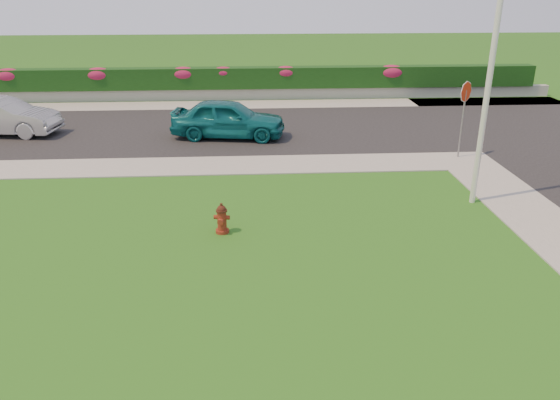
{
  "coord_description": "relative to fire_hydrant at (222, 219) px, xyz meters",
  "views": [
    {
      "loc": [
        -0.77,
        -9.17,
        6.0
      ],
      "look_at": [
        0.0,
        3.47,
        0.9
      ],
      "focal_mm": 35.0,
      "sensor_mm": 36.0,
      "label": 1
    }
  ],
  "objects": [
    {
      "name": "sidewalk_beyond",
      "position": [
        0.48,
        15.44,
        -0.36
      ],
      "size": [
        34.0,
        2.0,
        0.04
      ],
      "primitive_type": "cube",
      "color": "gray",
      "rests_on": "ground"
    },
    {
      "name": "retaining_wall",
      "position": [
        0.48,
        16.94,
        -0.08
      ],
      "size": [
        34.0,
        0.4,
        0.6
      ],
      "primitive_type": "cube",
      "color": "gray",
      "rests_on": "ground"
    },
    {
      "name": "sedan_silver",
      "position": [
        -9.4,
        10.07,
        0.41
      ],
      "size": [
        4.72,
        2.2,
        1.5
      ],
      "primitive_type": "imported",
      "rotation": [
        0.0,
        0.0,
        1.43
      ],
      "color": "#9EA1A6",
      "rests_on": "street_far"
    },
    {
      "name": "flower_clump_b",
      "position": [
        -7.1,
        16.94,
        1.03
      ],
      "size": [
        1.44,
        0.93,
        0.72
      ],
      "primitive_type": "ellipsoid",
      "color": "#A31C43",
      "rests_on": "hedge"
    },
    {
      "name": "stop_sign",
      "position": [
        8.35,
        5.89,
        1.71
      ],
      "size": [
        0.58,
        0.51,
        2.78
      ],
      "rotation": [
        0.0,
        0.0,
        0.33
      ],
      "color": "slate",
      "rests_on": "ground"
    },
    {
      "name": "curb_corner",
      "position": [
        8.48,
        5.44,
        -0.36
      ],
      "size": [
        2.0,
        2.0,
        0.04
      ],
      "primitive_type": "cube",
      "color": "gray",
      "rests_on": "ground"
    },
    {
      "name": "sidewalk_far",
      "position": [
        -4.52,
        5.44,
        -0.36
      ],
      "size": [
        24.0,
        2.0,
        0.04
      ],
      "primitive_type": "cube",
      "color": "gray",
      "rests_on": "ground"
    },
    {
      "name": "fire_hydrant",
      "position": [
        0.0,
        0.0,
        0.0
      ],
      "size": [
        0.42,
        0.39,
        0.8
      ],
      "rotation": [
        0.0,
        0.0,
        -0.17
      ],
      "color": "#561D0D",
      "rests_on": "ground"
    },
    {
      "name": "flower_clump_e",
      "position": [
        2.82,
        16.94,
        1.06
      ],
      "size": [
        1.3,
        0.84,
        0.65
      ],
      "primitive_type": "ellipsoid",
      "color": "#A31C43",
      "rests_on": "hedge"
    },
    {
      "name": "flower_clump_a",
      "position": [
        -11.72,
        16.94,
        1.04
      ],
      "size": [
        1.43,
        0.92,
        0.71
      ],
      "primitive_type": "ellipsoid",
      "color": "#A31C43",
      "rests_on": "hedge"
    },
    {
      "name": "flower_clump_f",
      "position": [
        8.56,
        16.94,
        1.02
      ],
      "size": [
        1.51,
        0.97,
        0.76
      ],
      "primitive_type": "ellipsoid",
      "color": "#A31C43",
      "rests_on": "hedge"
    },
    {
      "name": "hedge",
      "position": [
        0.48,
        17.04,
        0.77
      ],
      "size": [
        32.0,
        0.9,
        1.1
      ],
      "primitive_type": "cube",
      "color": "black",
      "rests_on": "retaining_wall"
    },
    {
      "name": "utility_pole",
      "position": [
        7.2,
        1.64,
        2.75
      ],
      "size": [
        0.16,
        0.16,
        6.27
      ],
      "primitive_type": "cylinder",
      "color": "silver",
      "rests_on": "ground"
    },
    {
      "name": "flower_clump_d",
      "position": [
        -0.52,
        16.94,
        1.08
      ],
      "size": [
        1.19,
        0.76,
        0.59
      ],
      "primitive_type": "ellipsoid",
      "color": "#A31C43",
      "rests_on": "hedge"
    },
    {
      "name": "sedan_teal",
      "position": [
        -0.07,
        9.06,
        0.44
      ],
      "size": [
        4.79,
        2.51,
        1.56
      ],
      "primitive_type": "imported",
      "rotation": [
        0.0,
        0.0,
        1.42
      ],
      "color": "#0C5A60",
      "rests_on": "street_far"
    },
    {
      "name": "ground",
      "position": [
        1.48,
        -3.56,
        -0.38
      ],
      "size": [
        120.0,
        120.0,
        0.0
      ],
      "primitive_type": "plane",
      "color": "black",
      "rests_on": "ground"
    },
    {
      "name": "flower_clump_c",
      "position": [
        -2.64,
        16.94,
        1.04
      ],
      "size": [
        1.41,
        0.91,
        0.71
      ],
      "primitive_type": "ellipsoid",
      "color": "#A31C43",
      "rests_on": "hedge"
    },
    {
      "name": "street_far",
      "position": [
        -3.52,
        10.44,
        -0.36
      ],
      "size": [
        26.0,
        8.0,
        0.04
      ],
      "primitive_type": "cube",
      "color": "black",
      "rests_on": "ground"
    }
  ]
}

